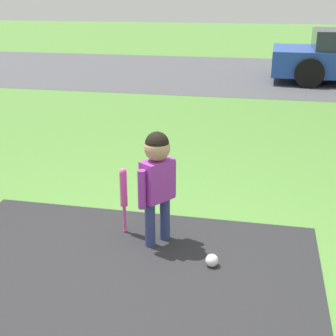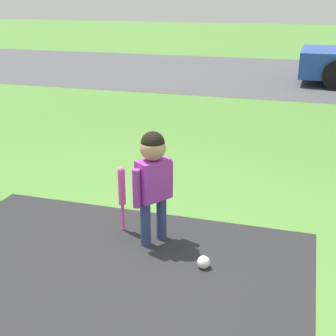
% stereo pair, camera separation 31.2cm
% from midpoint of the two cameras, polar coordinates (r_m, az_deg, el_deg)
% --- Properties ---
extents(ground_plane, '(60.00, 60.00, 0.00)m').
position_cam_midpoint_polar(ground_plane, '(3.44, -5.10, -13.14)').
color(ground_plane, '#518438').
extents(street_strip, '(40.00, 6.00, 0.01)m').
position_cam_midpoint_polar(street_strip, '(12.13, 7.77, 11.39)').
color(street_strip, '#4C4C51').
rests_on(street_strip, ground).
extents(child, '(0.26, 0.33, 0.93)m').
position_cam_midpoint_polar(child, '(3.59, -3.80, -0.63)').
color(child, navy).
rests_on(child, ground).
extents(baseball_bat, '(0.06, 0.06, 0.58)m').
position_cam_midpoint_polar(baseball_bat, '(3.87, -7.74, -2.89)').
color(baseball_bat, '#E54CA5').
rests_on(baseball_bat, ground).
extents(sports_ball, '(0.10, 0.10, 0.10)m').
position_cam_midpoint_polar(sports_ball, '(3.52, 2.81, -11.24)').
color(sports_ball, white).
rests_on(sports_ball, ground).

